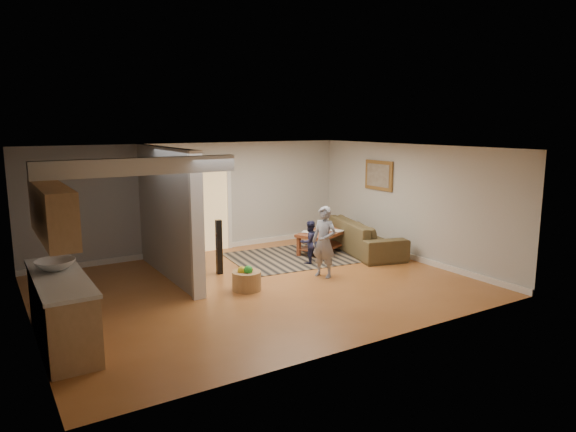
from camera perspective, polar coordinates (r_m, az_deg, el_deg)
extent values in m
plane|color=#9C5827|center=(9.49, -3.26, -7.73)|extent=(7.50, 7.50, 0.00)
cube|color=beige|center=(11.88, -10.24, 1.95)|extent=(7.50, 0.04, 2.50)
cube|color=beige|center=(8.14, -27.27, -2.77)|extent=(0.04, 6.00, 2.50)
cube|color=beige|center=(11.42, 13.45, 1.52)|extent=(0.04, 6.00, 2.50)
cube|color=white|center=(9.04, -3.42, 7.53)|extent=(7.50, 6.00, 0.04)
cube|color=beige|center=(10.03, -13.36, 0.35)|extent=(0.15, 3.10, 2.50)
cube|color=white|center=(8.60, -10.07, -1.15)|extent=(0.22, 0.10, 2.50)
cube|color=white|center=(12.07, -10.01, -3.66)|extent=(7.50, 0.04, 0.12)
cube|color=white|center=(11.64, 13.10, -4.30)|extent=(0.04, 6.00, 0.12)
cube|color=#D8B272|center=(11.96, -8.77, 1.09)|extent=(0.90, 0.06, 2.10)
cube|color=#A97F4D|center=(7.61, -23.84, -9.61)|extent=(0.60, 2.20, 0.90)
cube|color=beige|center=(7.47, -24.10, -6.21)|extent=(0.64, 2.24, 0.05)
cube|color=#A97F4D|center=(7.29, -24.75, 0.43)|extent=(0.35, 2.00, 0.70)
imported|color=silver|center=(7.76, -24.42, -5.47)|extent=(0.54, 0.54, 0.19)
cube|color=black|center=(9.37, -11.75, 3.44)|extent=(0.03, 0.40, 0.34)
cube|color=black|center=(9.84, -12.75, 3.71)|extent=(0.03, 0.40, 0.34)
cube|color=black|center=(10.31, -13.66, 3.96)|extent=(0.03, 0.40, 0.34)
cube|color=brown|center=(12.06, 10.05, 4.48)|extent=(0.04, 0.90, 0.68)
cube|color=black|center=(11.44, 0.97, -4.56)|extent=(3.05, 2.36, 0.01)
imported|color=#403C20|center=(12.08, 8.36, -3.90)|extent=(1.57, 2.67, 0.73)
cube|color=brown|center=(11.73, 3.90, -1.90)|extent=(1.46, 1.20, 0.06)
cube|color=silver|center=(11.73, 3.90, -1.87)|extent=(0.91, 0.74, 0.02)
cube|color=brown|center=(11.80, 3.88, -3.36)|extent=(1.32, 1.06, 0.03)
cube|color=brown|center=(11.17, 3.78, -3.75)|extent=(0.10, 0.10, 0.47)
cube|color=brown|center=(12.13, 6.42, -2.67)|extent=(0.10, 0.10, 0.47)
cube|color=brown|center=(11.46, 1.21, -3.36)|extent=(0.10, 0.10, 0.47)
cube|color=brown|center=(12.40, 3.99, -2.34)|extent=(0.10, 0.10, 0.47)
imported|color=#282B94|center=(12.01, 4.00, -1.46)|extent=(0.28, 0.28, 0.22)
cylinder|color=#166326|center=(11.49, 4.21, -1.35)|extent=(0.07, 0.07, 0.25)
imported|color=#998C4C|center=(11.51, 2.17, -1.96)|extent=(0.34, 0.35, 0.03)
imported|color=#66594C|center=(11.71, 5.06, -1.77)|extent=(0.30, 0.36, 0.02)
cube|color=brown|center=(10.17, -11.21, -2.92)|extent=(0.78, 1.13, 0.04)
cube|color=brown|center=(10.24, -11.15, -4.51)|extent=(0.70, 1.03, 0.03)
cylinder|color=brown|center=(9.81, -12.02, -5.35)|extent=(0.04, 0.04, 0.65)
cylinder|color=brown|center=(10.70, -11.77, -4.05)|extent=(0.04, 0.04, 0.65)
cylinder|color=brown|center=(9.80, -10.46, -5.32)|extent=(0.04, 0.04, 0.65)
cylinder|color=brown|center=(10.69, -10.35, -4.01)|extent=(0.04, 0.04, 0.65)
imported|color=black|center=(10.16, -11.11, -2.80)|extent=(0.43, 0.83, 0.49)
cylinder|color=white|center=(9.76, -10.79, -2.85)|extent=(0.09, 0.09, 0.16)
cube|color=black|center=(10.15, -7.67, -3.44)|extent=(0.12, 0.12, 1.08)
cube|color=black|center=(11.34, -14.12, -2.63)|extent=(0.12, 0.12, 0.92)
cylinder|color=#A87649|center=(9.22, -4.61, -7.18)|extent=(0.52, 0.52, 0.34)
sphere|color=red|center=(9.24, -4.38, -6.04)|extent=(0.16, 0.16, 0.16)
sphere|color=gold|center=(9.15, -5.14, -6.07)|extent=(0.16, 0.16, 0.16)
sphere|color=green|center=(9.10, -4.44, -6.00)|extent=(0.16, 0.16, 0.16)
imported|color=gray|center=(10.04, 3.99, -6.72)|extent=(0.50, 0.59, 1.38)
imported|color=#1F2141|center=(10.95, 2.40, -5.28)|extent=(0.45, 0.36, 0.92)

